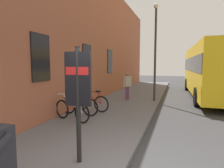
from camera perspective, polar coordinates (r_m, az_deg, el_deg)
ground at (r=9.64m, az=19.07°, el=-7.55°), size 60.00×60.00×0.00m
sidewalk_pavement at (r=11.89m, az=5.65°, el=-4.49°), size 24.00×3.50×0.12m
station_facade at (r=13.35m, az=-1.99°, el=12.62°), size 22.00×0.65×7.54m
bicycle_end_of_row at (r=7.19m, az=-11.88°, el=-7.66°), size 0.66×1.71×0.97m
bicycle_leaning_wall at (r=7.96m, az=-9.79°, el=-6.32°), size 0.48×1.77×0.97m
bicycle_by_door at (r=8.55m, az=-6.24°, el=-5.45°), size 0.48×1.76×0.97m
transit_info_sign at (r=3.95m, az=-10.07°, el=-0.73°), size 0.12×0.55×2.40m
city_bus at (r=14.27m, az=27.36°, el=4.10°), size 10.57×2.88×3.35m
pedestrian_near_bus at (r=11.18m, az=4.57°, el=0.27°), size 0.54×0.43×1.61m
street_lamp at (r=11.17m, az=12.80°, el=11.45°), size 0.28×0.28×5.40m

